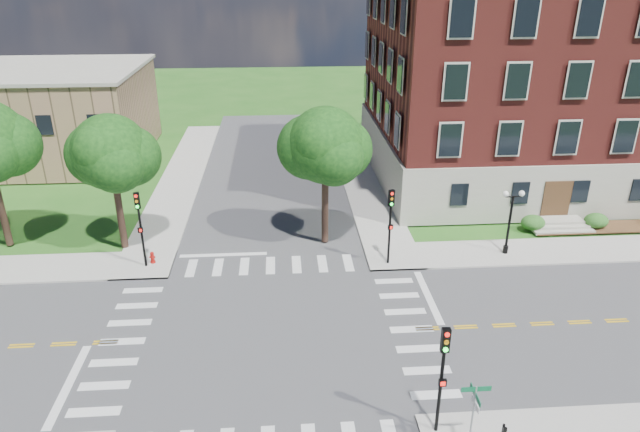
{
  "coord_description": "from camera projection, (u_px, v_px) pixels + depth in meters",
  "views": [
    {
      "loc": [
        0.84,
        -23.64,
        17.01
      ],
      "look_at": [
        3.06,
        7.29,
        3.2
      ],
      "focal_mm": 32.0,
      "sensor_mm": 36.0,
      "label": 1
    }
  ],
  "objects": [
    {
      "name": "tree_c",
      "position": [
        111.0,
        153.0,
        34.46
      ],
      "size": [
        4.67,
        4.67,
        8.74
      ],
      "color": "#2F2117",
      "rests_on": "ground"
    },
    {
      "name": "tree_d",
      "position": [
        325.0,
        146.0,
        35.14
      ],
      "size": [
        4.81,
        4.81,
        9.01
      ],
      "color": "#2F2117",
      "rests_on": "ground"
    },
    {
      "name": "road_ns",
      "position": [
        269.0,
        335.0,
        28.41
      ],
      "size": [
        12.0,
        90.0,
        0.01
      ],
      "primitive_type": "cube",
      "color": "#3D3D3F",
      "rests_on": "ground"
    },
    {
      "name": "traffic_signal_se",
      "position": [
        443.0,
        368.0,
        21.26
      ],
      "size": [
        0.32,
        0.35,
        4.8
      ],
      "color": "black",
      "rests_on": "ground"
    },
    {
      "name": "fire_hydrant",
      "position": [
        152.0,
        258.0,
        34.93
      ],
      "size": [
        0.35,
        0.35,
        0.75
      ],
      "color": "#9F100C",
      "rests_on": "ground"
    },
    {
      "name": "secondary_building",
      "position": [
        32.0,
        114.0,
        52.57
      ],
      "size": [
        20.4,
        15.4,
        8.3
      ],
      "color": "#8D714D",
      "rests_on": "ground"
    },
    {
      "name": "sidewalk_nw",
      "position": [
        59.0,
        218.0,
        41.39
      ],
      "size": [
        34.0,
        34.0,
        0.12
      ],
      "color": "#9E9B93",
      "rests_on": "ground"
    },
    {
      "name": "ground",
      "position": [
        269.0,
        336.0,
        28.41
      ],
      "size": [
        160.0,
        160.0,
        0.0
      ],
      "primitive_type": "plane",
      "color": "#225919",
      "rests_on": "ground"
    },
    {
      "name": "traffic_signal_ne",
      "position": [
        390.0,
        217.0,
        33.8
      ],
      "size": [
        0.38,
        0.46,
        4.8
      ],
      "color": "black",
      "rests_on": "ground"
    },
    {
      "name": "main_building",
      "position": [
        562.0,
        79.0,
        46.62
      ],
      "size": [
        30.6,
        22.4,
        16.5
      ],
      "color": "#9F9B8D",
      "rests_on": "ground"
    },
    {
      "name": "crosswalk_east",
      "position": [
        412.0,
        330.0,
        28.88
      ],
      "size": [
        2.2,
        10.2,
        0.02
      ],
      "primitive_type": null,
      "color": "silver",
      "rests_on": "ground"
    },
    {
      "name": "street_sign_pole",
      "position": [
        474.0,
        407.0,
        20.62
      ],
      "size": [
        1.1,
        1.1,
        3.1
      ],
      "color": "gray",
      "rests_on": "ground"
    },
    {
      "name": "traffic_signal_nw",
      "position": [
        140.0,
        220.0,
        33.45
      ],
      "size": [
        0.38,
        0.45,
        4.8
      ],
      "color": "black",
      "rests_on": "ground"
    },
    {
      "name": "stop_bar_east",
      "position": [
        428.0,
        297.0,
        31.72
      ],
      "size": [
        0.4,
        5.5,
        0.0
      ],
      "primitive_type": "cube",
      "color": "silver",
      "rests_on": "ground"
    },
    {
      "name": "road_ew",
      "position": [
        269.0,
        335.0,
        28.41
      ],
      "size": [
        90.0,
        12.0,
        0.01
      ],
      "primitive_type": "cube",
      "color": "#3D3D3F",
      "rests_on": "ground"
    },
    {
      "name": "twin_lamp_west",
      "position": [
        510.0,
        218.0,
        35.29
      ],
      "size": [
        1.36,
        0.36,
        4.23
      ],
      "color": "black",
      "rests_on": "ground"
    },
    {
      "name": "sidewalk_ne",
      "position": [
        474.0,
        206.0,
        43.4
      ],
      "size": [
        34.0,
        34.0,
        0.12
      ],
      "color": "#9E9B93",
      "rests_on": "ground"
    }
  ]
}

